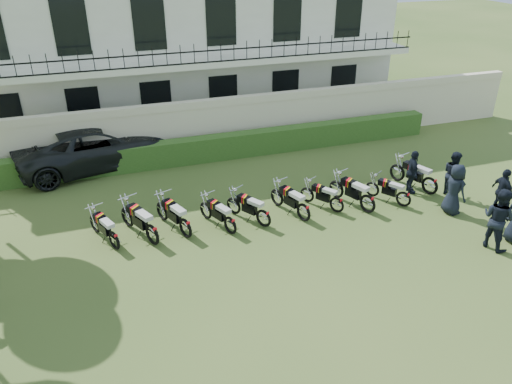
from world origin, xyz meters
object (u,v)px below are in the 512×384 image
Objects in this scene: motorcycle_2 at (185,224)px; motorcycle_6 at (337,201)px; motorcycle_3 at (230,221)px; motorcycle_4 at (264,214)px; motorcycle_7 at (368,199)px; motorcycle_5 at (304,208)px; officer_2 at (502,192)px; officer_4 at (453,174)px; motorcycle_1 at (152,230)px; motorcycle_8 at (404,196)px; officer_5 at (412,172)px; officer_1 at (498,219)px; motorcycle_9 at (431,182)px; motorcycle_0 at (114,236)px; officer_3 at (455,189)px; suv at (95,146)px.

motorcycle_6 is at bearing -22.43° from motorcycle_2.
motorcycle_3 is at bearing -31.38° from motorcycle_2.
motorcycle_7 reaches higher than motorcycle_4.
motorcycle_4 is at bearing 156.95° from motorcycle_5.
officer_4 is at bearing 25.73° from officer_2.
motorcycle_1 is 1.30× the size of motorcycle_8.
officer_2 is 1.00× the size of officer_5.
officer_1 is at bearing -53.25° from motorcycle_5.
motorcycle_3 is at bearing 83.27° from officer_2.
motorcycle_4 reaches higher than motorcycle_8.
motorcycle_8 is (8.40, -0.36, -0.10)m from motorcycle_1.
motorcycle_4 is (1.11, 0.07, 0.01)m from motorcycle_3.
motorcycle_5 is 4.98m from motorcycle_9.
motorcycle_7 reaches higher than motorcycle_5.
officer_3 is (10.78, -1.31, 0.40)m from motorcycle_0.
motorcycle_0 is 0.91× the size of motorcycle_7.
motorcycle_7 is 1.10× the size of officer_3.
motorcycle_0 is 12.39m from officer_2.
officer_2 is at bearing -58.94° from motorcycle_8.
motorcycle_1 is 1.01m from motorcycle_2.
motorcycle_2 is at bearing 75.67° from officer_3.
motorcycle_8 is (6.04, -0.20, -0.03)m from motorcycle_3.
motorcycle_1 is at bearing 160.54° from motorcycle_9.
officer_4 is (11.58, -0.22, 0.36)m from motorcycle_0.
motorcycle_3 is 0.87× the size of motorcycle_9.
motorcycle_1 is 8.40m from motorcycle_8.
officer_1 is (7.19, -3.13, 0.49)m from motorcycle_3.
motorcycle_1 is 1.02× the size of motorcycle_7.
motorcycle_8 is at bearing 104.50° from officer_4.
motorcycle_3 is 0.99× the size of officer_3.
suv reaches higher than officer_4.
officer_4 reaches higher than motorcycle_5.
officer_2 reaches higher than motorcycle_5.
motorcycle_9 is at bearing -9.71° from officer_3.
motorcycle_3 is at bearing 161.96° from motorcycle_9.
motorcycle_5 reaches higher than motorcycle_6.
motorcycle_0 is 0.29× the size of suv.
motorcycle_0 is at bearing 77.14° from officer_3.
motorcycle_3 is 1.16× the size of motorcycle_6.
motorcycle_4 is (2.46, -0.16, -0.04)m from motorcycle_2.
motorcycle_0 is at bearing 152.36° from motorcycle_3.
motorcycle_7 is at bearing -27.36° from motorcycle_1.
motorcycle_0 is 0.92× the size of motorcycle_2.
motorcycle_0 is 9.50m from motorcycle_8.
officer_2 is (8.80, -1.58, 0.34)m from motorcycle_3.
motorcycle_5 is 0.96× the size of motorcycle_7.
suv reaches higher than officer_2.
motorcycle_4 is at bearing -25.38° from motorcycle_2.
motorcycle_1 is at bearing 155.95° from motorcycle_7.
officer_2 is at bearing -43.63° from motorcycle_4.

